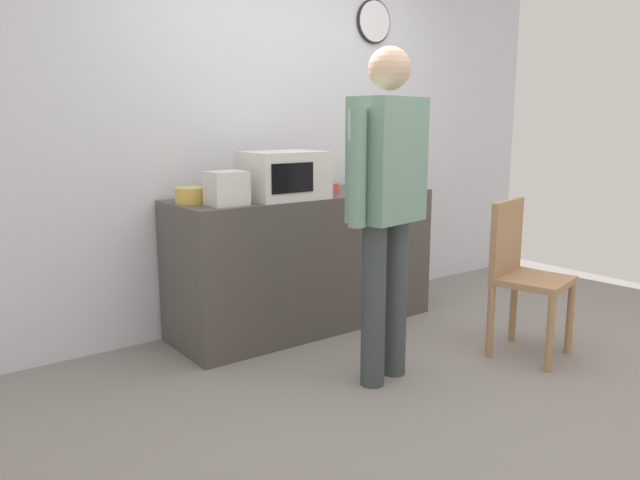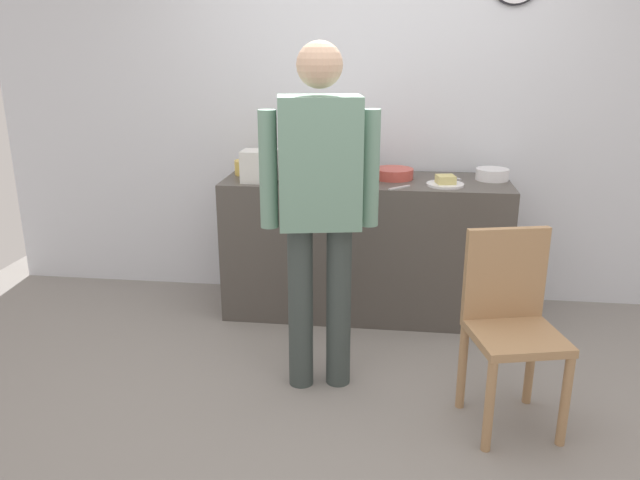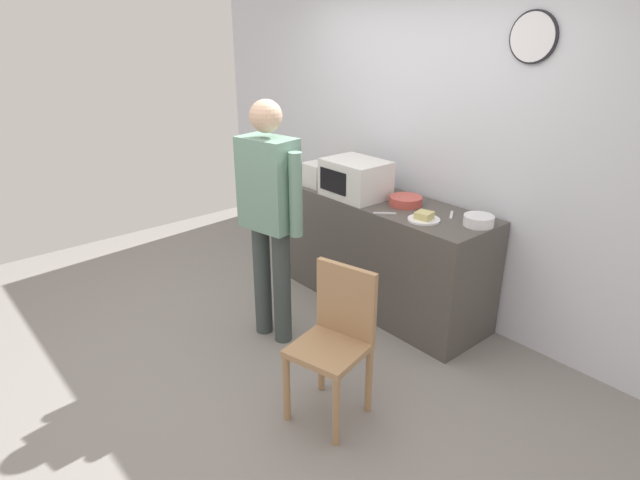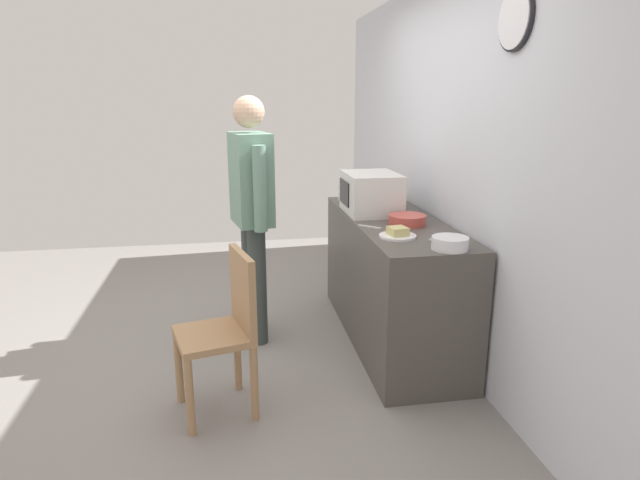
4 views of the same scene
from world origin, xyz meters
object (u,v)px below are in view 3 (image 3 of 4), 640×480
at_px(salad_bowl, 479,221).
at_px(mixing_bowl, 406,201).
at_px(toaster, 316,175).
at_px(spoon_utensil, 451,215).
at_px(microwave, 355,179).
at_px(fork_utensil, 385,213).
at_px(sandwich_plate, 424,218).
at_px(cereal_bowl, 326,173).
at_px(wooden_chair, 336,336).
at_px(person_standing, 269,206).

height_order(salad_bowl, mixing_bowl, salad_bowl).
height_order(toaster, spoon_utensil, toaster).
bearing_deg(microwave, fork_utensil, -15.68).
distance_m(sandwich_plate, fork_utensil, 0.30).
height_order(microwave, fork_utensil, microwave).
bearing_deg(fork_utensil, mixing_bowl, 98.30).
height_order(cereal_bowl, spoon_utensil, cereal_bowl).
distance_m(cereal_bowl, spoon_utensil, 1.36).
bearing_deg(wooden_chair, person_standing, 167.72).
height_order(salad_bowl, spoon_utensil, salad_bowl).
height_order(sandwich_plate, cereal_bowl, cereal_bowl).
bearing_deg(sandwich_plate, mixing_bowl, 152.08).
relative_size(cereal_bowl, person_standing, 0.11).
relative_size(person_standing, wooden_chair, 1.89).
height_order(microwave, salad_bowl, microwave).
bearing_deg(wooden_chair, fork_utensil, 119.15).
bearing_deg(person_standing, fork_utensil, 62.77).
bearing_deg(microwave, mixing_bowl, 19.93).
bearing_deg(mixing_bowl, microwave, -160.07).
bearing_deg(cereal_bowl, microwave, -16.82).
relative_size(salad_bowl, mixing_bowl, 0.82).
xyz_separation_m(toaster, wooden_chair, (1.42, -1.04, -0.50)).
height_order(mixing_bowl, toaster, toaster).
distance_m(microwave, toaster, 0.44).
xyz_separation_m(cereal_bowl, person_standing, (0.62, -1.06, 0.08)).
relative_size(sandwich_plate, mixing_bowl, 0.90).
bearing_deg(microwave, cereal_bowl, 163.18).
height_order(microwave, cereal_bowl, microwave).
bearing_deg(salad_bowl, cereal_bowl, -179.21).
relative_size(salad_bowl, spoon_utensil, 1.24).
height_order(fork_utensil, wooden_chair, wooden_chair).
bearing_deg(toaster, microwave, 6.62).
relative_size(sandwich_plate, spoon_utensil, 1.36).
xyz_separation_m(microwave, wooden_chair, (0.99, -1.10, -0.55)).
distance_m(salad_bowl, toaster, 1.50).
distance_m(toaster, spoon_utensil, 1.26).
xyz_separation_m(fork_utensil, spoon_utensil, (0.34, 0.35, 0.00)).
bearing_deg(mixing_bowl, cereal_bowl, 178.83).
relative_size(toaster, spoon_utensil, 1.29).
bearing_deg(spoon_utensil, cereal_bowl, -177.89).
height_order(sandwich_plate, salad_bowl, salad_bowl).
distance_m(person_standing, wooden_chair, 1.09).
bearing_deg(fork_utensil, cereal_bowl, 163.69).
relative_size(mixing_bowl, wooden_chair, 0.27).
bearing_deg(cereal_bowl, salad_bowl, 0.79).
bearing_deg(wooden_chair, toaster, 143.74).
relative_size(mixing_bowl, spoon_utensil, 1.51).
bearing_deg(sandwich_plate, microwave, 178.31).
xyz_separation_m(microwave, sandwich_plate, (0.73, -0.02, -0.13)).
bearing_deg(person_standing, spoon_utensil, 56.42).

